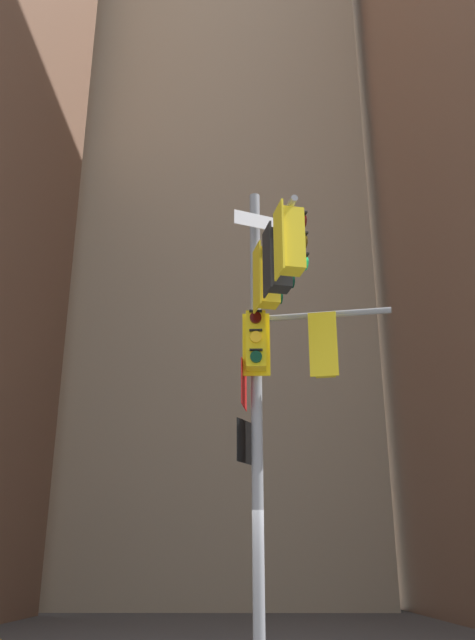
# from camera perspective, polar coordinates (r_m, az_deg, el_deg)

# --- Properties ---
(building_mid_block) EXTENTS (15.04, 15.04, 34.80)m
(building_mid_block) POSITION_cam_1_polar(r_m,az_deg,el_deg) (38.85, -1.66, 3.38)
(building_mid_block) COLOR tan
(building_mid_block) RESTS_ON ground
(signal_pole_assembly) EXTENTS (2.72, 2.84, 8.33)m
(signal_pole_assembly) POSITION_cam_1_polar(r_m,az_deg,el_deg) (11.02, 3.25, -1.24)
(signal_pole_assembly) COLOR gray
(signal_pole_assembly) RESTS_ON ground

